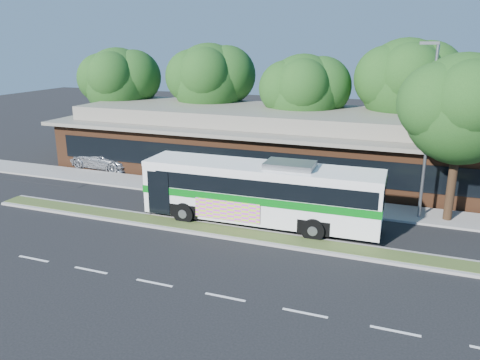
{
  "coord_description": "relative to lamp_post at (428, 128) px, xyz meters",
  "views": [
    {
      "loc": [
        8.91,
        -19.14,
        9.07
      ],
      "look_at": [
        0.51,
        3.15,
        2.0
      ],
      "focal_mm": 35.0,
      "sensor_mm": 36.0,
      "label": 1
    }
  ],
  "objects": [
    {
      "name": "ground",
      "position": [
        -9.56,
        -6.0,
        -4.9
      ],
      "size": [
        120.0,
        120.0,
        0.0
      ],
      "primitive_type": "plane",
      "color": "black",
      "rests_on": "ground"
    },
    {
      "name": "median_strip",
      "position": [
        -9.56,
        -5.4,
        -4.83
      ],
      "size": [
        26.0,
        1.1,
        0.15
      ],
      "primitive_type": "cube",
      "color": "#3E5323",
      "rests_on": "ground"
    },
    {
      "name": "sidewalk",
      "position": [
        -9.56,
        0.4,
        -4.84
      ],
      "size": [
        44.0,
        2.6,
        0.12
      ],
      "primitive_type": "cube",
      "color": "gray",
      "rests_on": "ground"
    },
    {
      "name": "parking_lot",
      "position": [
        -27.56,
        4.0,
        -4.9
      ],
      "size": [
        14.0,
        12.0,
        0.01
      ],
      "primitive_type": "cube",
      "color": "black",
      "rests_on": "ground"
    },
    {
      "name": "plaza_building",
      "position": [
        -9.56,
        6.99,
        -2.77
      ],
      "size": [
        33.2,
        11.2,
        4.45
      ],
      "color": "#512D19",
      "rests_on": "ground"
    },
    {
      "name": "lamp_post",
      "position": [
        0.0,
        0.0,
        0.0
      ],
      "size": [
        0.93,
        0.18,
        9.07
      ],
      "color": "slate",
      "rests_on": "ground"
    },
    {
      "name": "tree_bg_a",
      "position": [
        -24.15,
        9.14,
        0.97
      ],
      "size": [
        6.47,
        5.8,
        8.63
      ],
      "color": "black",
      "rests_on": "ground"
    },
    {
      "name": "tree_bg_b",
      "position": [
        -16.13,
        10.14,
        1.24
      ],
      "size": [
        6.69,
        6.0,
        9.0
      ],
      "color": "black",
      "rests_on": "ground"
    },
    {
      "name": "tree_bg_c",
      "position": [
        -8.16,
        9.13,
        0.69
      ],
      "size": [
        6.24,
        5.6,
        8.26
      ],
      "color": "black",
      "rests_on": "ground"
    },
    {
      "name": "tree_bg_d",
      "position": [
        -1.12,
        10.15,
        1.52
      ],
      "size": [
        6.91,
        6.2,
        9.37
      ],
      "color": "black",
      "rests_on": "ground"
    },
    {
      "name": "transit_bus",
      "position": [
        -7.61,
        -3.59,
        -3.0
      ],
      "size": [
        12.21,
        3.04,
        3.41
      ],
      "rotation": [
        0.0,
        0.0,
        0.02
      ],
      "color": "white",
      "rests_on": "ground"
    },
    {
      "name": "sedan",
      "position": [
        -22.1,
        2.8,
        -4.13
      ],
      "size": [
        5.42,
        2.46,
        1.54
      ],
      "primitive_type": "imported",
      "rotation": [
        0.0,
        0.0,
        1.51
      ],
      "color": "#BBBDC3",
      "rests_on": "ground"
    },
    {
      "name": "sidewalk_tree",
      "position": [
        1.83,
        0.29,
        1.1
      ],
      "size": [
        6.11,
        5.48,
        8.62
      ],
      "color": "black",
      "rests_on": "ground"
    }
  ]
}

